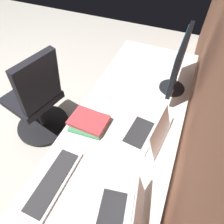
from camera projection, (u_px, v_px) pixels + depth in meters
The scene contains 7 objects.
desk at pixel (119, 141), 1.33m from camera, with size 2.32×0.73×0.73m.
monitor_primary at pixel (179, 62), 1.40m from camera, with size 0.51×0.20×0.44m.
laptop_leftmost at pixel (147, 132), 1.25m from camera, with size 0.32×0.30×0.20m.
laptop_left at pixel (121, 218), 0.93m from camera, with size 0.36×0.30×0.20m.
keyboard_main at pixel (53, 182), 1.08m from camera, with size 0.42×0.14×0.02m.
book_stack_near at pixel (89, 122), 1.34m from camera, with size 0.23×0.26×0.05m.
office_chair at pixel (37, 101), 1.87m from camera, with size 0.56×0.59×0.97m.
Camera 1 is at (0.97, 2.01, 1.81)m, focal length 31.74 mm.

